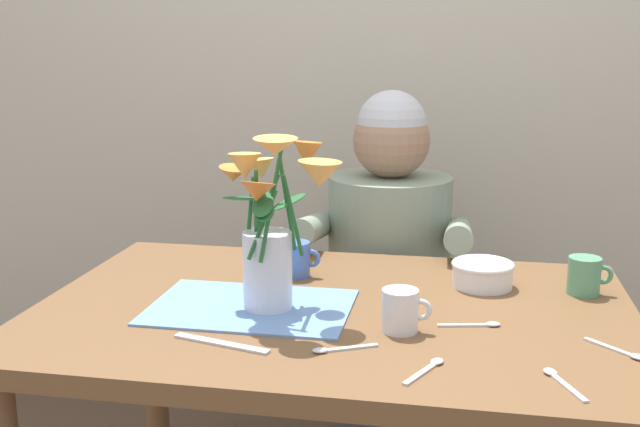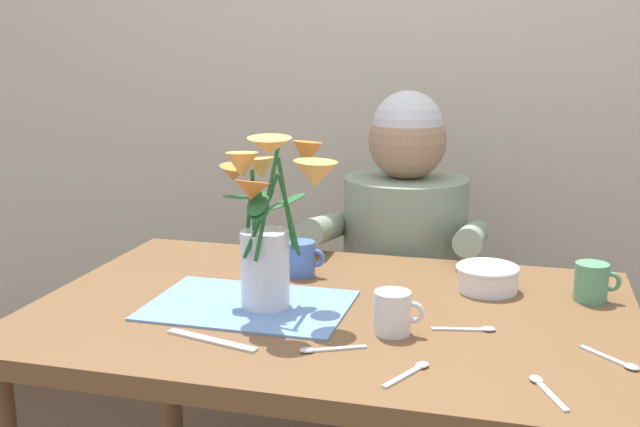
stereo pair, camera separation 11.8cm
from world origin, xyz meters
The scene contains 15 objects.
wood_panel_backdrop centered at (0.00, 1.05, 1.25)m, with size 4.00×0.10×2.50m, color beige.
dining_table centered at (0.00, 0.00, 0.64)m, with size 1.20×0.80×0.74m.
seated_person centered at (0.05, 0.62, 0.56)m, with size 0.45×0.47×1.14m.
striped_placemat centered at (-0.16, -0.04, 0.74)m, with size 0.40×0.28×0.01m, color #6B93D1.
flower_vase centered at (-0.11, -0.04, 0.92)m, with size 0.28×0.24×0.36m.
ceramic_bowl centered at (0.30, 0.19, 0.77)m, with size 0.14×0.14×0.06m.
dinner_knife centered at (-0.16, -0.23, 0.74)m, with size 0.19×0.02×0.01m, color silver.
tea_cup centered at (-0.12, 0.18, 0.78)m, with size 0.09×0.07×0.08m.
ceramic_mug centered at (0.51, 0.18, 0.78)m, with size 0.09×0.07×0.08m.
coffee_cup centered at (0.14, -0.11, 0.78)m, with size 0.09×0.07×0.08m.
spoon_0 centered at (0.29, -0.06, 0.74)m, with size 0.12×0.04×0.01m.
spoon_1 centered at (0.04, -0.22, 0.74)m, with size 0.11×0.07×0.01m.
spoon_2 centered at (0.53, -0.14, 0.74)m, with size 0.10×0.09×0.01m.
spoon_3 centered at (0.41, -0.28, 0.74)m, with size 0.06×0.11×0.01m.
spoon_4 centered at (0.20, -0.27, 0.74)m, with size 0.07×0.11×0.01m.
Camera 1 is at (0.24, -1.45, 1.27)m, focal length 43.10 mm.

